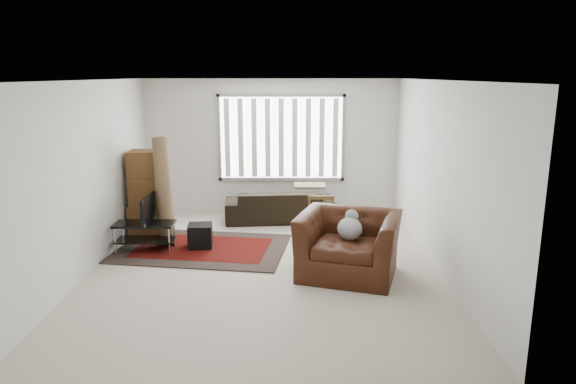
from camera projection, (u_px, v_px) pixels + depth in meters
The scene contains 11 objects.
room at pixel (268, 144), 7.71m from camera, with size 6.00×6.02×2.71m.
persian_rug at pixel (202, 248), 8.36m from camera, with size 2.90×2.14×0.02m.
tv_stand at pixel (145, 231), 8.19m from camera, with size 0.95×0.43×0.47m.
tv at pixel (143, 209), 8.11m from camera, with size 0.77×0.10×0.44m, color black.
subwoofer at pixel (200, 236), 8.36m from camera, with size 0.38×0.38×0.38m, color black.
moving_boxes at pixel (147, 196), 9.02m from camera, with size 0.61×0.56×1.49m.
white_flatpack at pixel (152, 210), 9.39m from camera, with size 0.56×0.08×0.71m, color silver.
rolled_rug at pixel (164, 191), 8.54m from camera, with size 0.27×0.27×1.78m, color brown.
sofa at pixel (279, 201), 9.90m from camera, with size 2.07×0.89×0.80m, color black.
side_chair at pixel (321, 221), 8.27m from camera, with size 0.46×0.46×0.85m.
armchair at pixel (349, 240), 7.19m from camera, with size 1.65×1.53×1.01m.
Camera 1 is at (0.36, -7.16, 2.78)m, focal length 32.00 mm.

